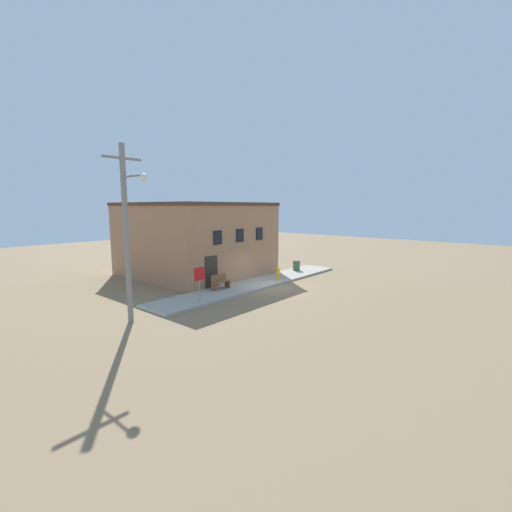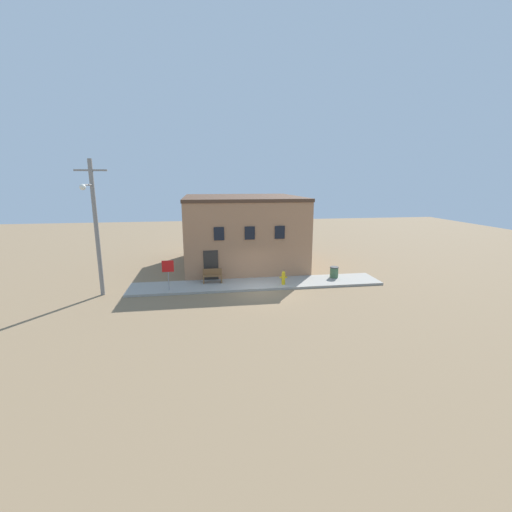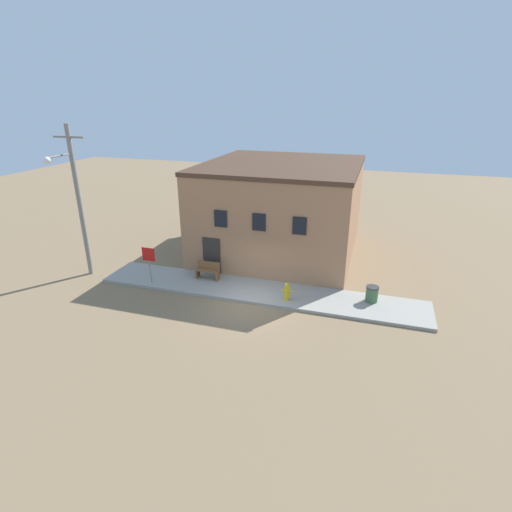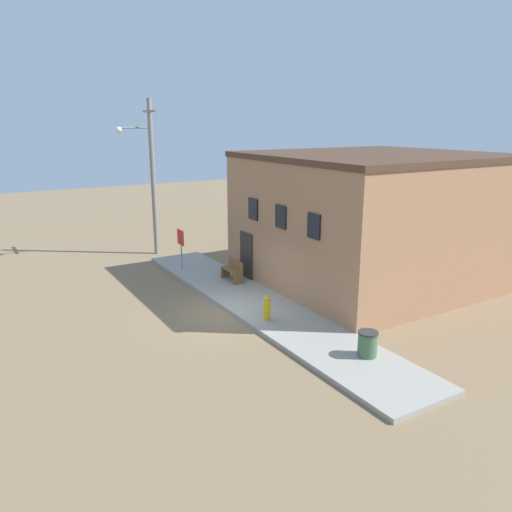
{
  "view_description": "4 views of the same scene",
  "coord_description": "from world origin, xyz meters",
  "px_view_note": "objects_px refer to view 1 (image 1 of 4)",
  "views": [
    {
      "loc": [
        -17.6,
        -13.67,
        5.34
      ],
      "look_at": [
        -0.1,
        1.3,
        2.0
      ],
      "focal_mm": 24.0,
      "sensor_mm": 36.0,
      "label": 1
    },
    {
      "loc": [
        -3.46,
        -20.44,
        6.85
      ],
      "look_at": [
        -0.1,
        1.3,
        2.0
      ],
      "focal_mm": 24.0,
      "sensor_mm": 36.0,
      "label": 2
    },
    {
      "loc": [
        5.3,
        -16.11,
        9.33
      ],
      "look_at": [
        -0.1,
        1.3,
        2.0
      ],
      "focal_mm": 28.0,
      "sensor_mm": 36.0,
      "label": 3
    },
    {
      "loc": [
        15.53,
        -8.08,
        6.92
      ],
      "look_at": [
        -0.1,
        1.3,
        2.0
      ],
      "focal_mm": 35.0,
      "sensor_mm": 36.0,
      "label": 4
    }
  ],
  "objects_px": {
    "bench": "(220,282)",
    "utility_pole": "(127,229)",
    "fire_hydrant": "(278,274)",
    "stop_sign": "(199,278)",
    "trash_bin": "(296,266)"
  },
  "relations": [
    {
      "from": "fire_hydrant",
      "to": "bench",
      "type": "bearing_deg",
      "value": 166.25
    },
    {
      "from": "trash_bin",
      "to": "utility_pole",
      "type": "height_order",
      "value": "utility_pole"
    },
    {
      "from": "fire_hydrant",
      "to": "bench",
      "type": "xyz_separation_m",
      "value": [
        -4.61,
        1.13,
        -0.01
      ]
    },
    {
      "from": "bench",
      "to": "trash_bin",
      "type": "distance_m",
      "value": 8.54
    },
    {
      "from": "fire_hydrant",
      "to": "bench",
      "type": "relative_size",
      "value": 0.71
    },
    {
      "from": "fire_hydrant",
      "to": "utility_pole",
      "type": "bearing_deg",
      "value": -179.84
    },
    {
      "from": "stop_sign",
      "to": "bench",
      "type": "height_order",
      "value": "stop_sign"
    },
    {
      "from": "fire_hydrant",
      "to": "utility_pole",
      "type": "relative_size",
      "value": 0.11
    },
    {
      "from": "trash_bin",
      "to": "fire_hydrant",
      "type": "bearing_deg",
      "value": -164.77
    },
    {
      "from": "stop_sign",
      "to": "bench",
      "type": "distance_m",
      "value": 3.15
    },
    {
      "from": "bench",
      "to": "stop_sign",
      "type": "bearing_deg",
      "value": -155.19
    },
    {
      "from": "stop_sign",
      "to": "utility_pole",
      "type": "relative_size",
      "value": 0.24
    },
    {
      "from": "bench",
      "to": "utility_pole",
      "type": "xyz_separation_m",
      "value": [
        -6.73,
        -1.16,
        3.76
      ]
    },
    {
      "from": "stop_sign",
      "to": "fire_hydrant",
      "type": "bearing_deg",
      "value": 1.07
    },
    {
      "from": "bench",
      "to": "utility_pole",
      "type": "height_order",
      "value": "utility_pole"
    }
  ]
}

